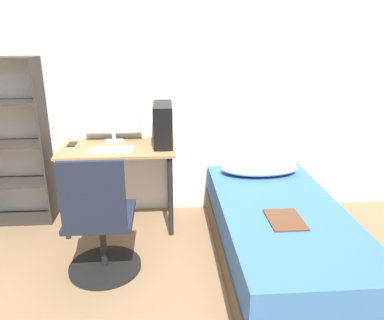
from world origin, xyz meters
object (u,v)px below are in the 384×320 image
object	(u,v)px
keyboard	(113,150)
pc_tower	(163,124)
office_chair	(101,230)
bed	(280,234)
monitor	(113,117)

from	to	relation	value
keyboard	pc_tower	xyz separation A→B (m)	(0.42, 0.17, 0.17)
keyboard	pc_tower	bearing A→B (deg)	21.57
office_chair	keyboard	bearing A→B (deg)	87.03
office_chair	pc_tower	size ratio (longest dim) A/B	2.15
bed	office_chair	bearing A→B (deg)	-176.51
office_chair	monitor	world-z (taller)	monitor
bed	pc_tower	size ratio (longest dim) A/B	4.47
keyboard	office_chair	bearing A→B (deg)	-92.97
keyboard	bed	bearing A→B (deg)	-23.52
pc_tower	monitor	bearing A→B (deg)	162.90
pc_tower	bed	bearing A→B (deg)	-39.85
bed	monitor	xyz separation A→B (m)	(-1.33, 0.88, 0.75)
bed	keyboard	distance (m)	1.52
monitor	keyboard	world-z (taller)	monitor
monitor	keyboard	distance (m)	0.37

